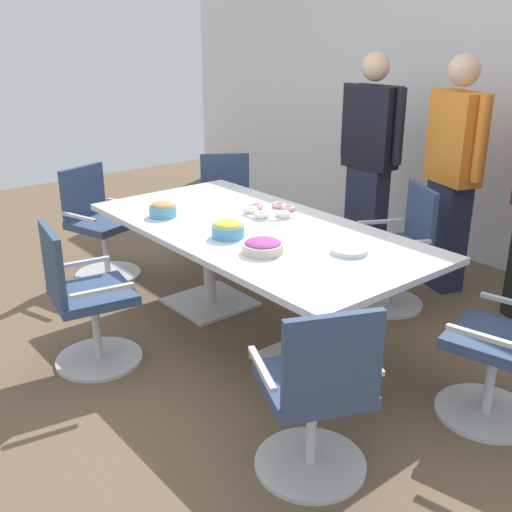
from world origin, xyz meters
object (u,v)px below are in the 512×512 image
object	(u,v)px
office_chair_5	(85,304)
person_standing_1	(453,171)
office_chair_2	(397,254)
office_chair_4	(99,229)
conference_table	(256,245)
snack_bowl_cookies	(163,209)
snack_bowl_chips_yellow	(228,229)
office_chair_1	(506,352)
person_standing_0	(370,158)
plate_stack	(349,250)
donut_platter	(270,211)
office_chair_3	(226,213)
office_chair_0	(317,400)
snack_bowl_candy_mix	(263,246)

from	to	relation	value
office_chair_5	person_standing_1	world-z (taller)	person_standing_1
office_chair_2	office_chair_4	size ratio (longest dim) A/B	1.00
office_chair_4	office_chair_5	world-z (taller)	same
conference_table	snack_bowl_cookies	distance (m)	0.71
office_chair_2	person_standing_1	xyz separation A→B (m)	(0.02, 0.57, 0.54)
snack_bowl_cookies	snack_bowl_chips_yellow	distance (m)	0.64
office_chair_1	office_chair_5	world-z (taller)	same
person_standing_0	office_chair_4	bearing A→B (deg)	53.93
office_chair_5	plate_stack	size ratio (longest dim) A/B	4.13
person_standing_0	plate_stack	world-z (taller)	person_standing_0
office_chair_1	donut_platter	xyz separation A→B (m)	(-1.79, -0.09, 0.36)
office_chair_3	snack_bowl_chips_yellow	bearing A→B (deg)	87.97
person_standing_1	office_chair_5	bearing A→B (deg)	95.11
office_chair_0	donut_platter	xyz separation A→B (m)	(-1.48, 0.98, 0.36)
person_standing_0	snack_bowl_candy_mix	bearing A→B (deg)	108.85
office_chair_0	office_chair_3	world-z (taller)	same
person_standing_1	snack_bowl_chips_yellow	world-z (taller)	person_standing_1
office_chair_1	snack_bowl_chips_yellow	world-z (taller)	office_chair_1
office_chair_0	plate_stack	distance (m)	1.08
office_chair_0	snack_bowl_candy_mix	size ratio (longest dim) A/B	3.74
donut_platter	plate_stack	bearing A→B (deg)	-9.51
conference_table	snack_bowl_candy_mix	bearing A→B (deg)	-34.33
snack_bowl_cookies	office_chair_5	bearing A→B (deg)	-69.09
office_chair_2	office_chair_1	bearing A→B (deg)	-179.93
office_chair_1	plate_stack	distance (m)	1.00
conference_table	office_chair_2	xyz separation A→B (m)	(0.33, 1.08, -0.22)
office_chair_5	person_standing_1	bearing A→B (deg)	86.46
office_chair_0	person_standing_0	xyz separation A→B (m)	(-1.72, 2.29, 0.53)
snack_bowl_cookies	person_standing_1	bearing A→B (deg)	64.58
snack_bowl_candy_mix	plate_stack	world-z (taller)	snack_bowl_candy_mix
office_chair_2	office_chair_3	distance (m)	1.67
office_chair_0	snack_bowl_candy_mix	distance (m)	1.09
snack_bowl_chips_yellow	person_standing_0	bearing A→B (deg)	103.86
office_chair_2	person_standing_0	world-z (taller)	person_standing_0
snack_bowl_candy_mix	plate_stack	distance (m)	0.50
office_chair_1	person_standing_1	xyz separation A→B (m)	(-1.26, 1.29, 0.54)
donut_platter	office_chair_1	bearing A→B (deg)	2.76
conference_table	office_chair_2	distance (m)	1.15
conference_table	snack_bowl_chips_yellow	size ratio (longest dim) A/B	11.74
conference_table	person_standing_0	xyz separation A→B (m)	(-0.42, 1.58, 0.31)
office_chair_2	office_chair_3	bearing A→B (deg)	42.07
office_chair_0	office_chair_2	world-z (taller)	same
office_chair_0	office_chair_3	distance (m)	2.96
office_chair_1	office_chair_5	distance (m)	2.41
conference_table	plate_stack	size ratio (longest dim) A/B	10.89
snack_bowl_cookies	conference_table	bearing A→B (deg)	29.76
person_standing_0	plate_stack	bearing A→B (deg)	123.02
office_chair_3	office_chair_4	xyz separation A→B (m)	(-0.31, -1.08, 0.00)
person_standing_1	snack_bowl_chips_yellow	bearing A→B (deg)	99.45
snack_bowl_cookies	plate_stack	bearing A→B (deg)	19.68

